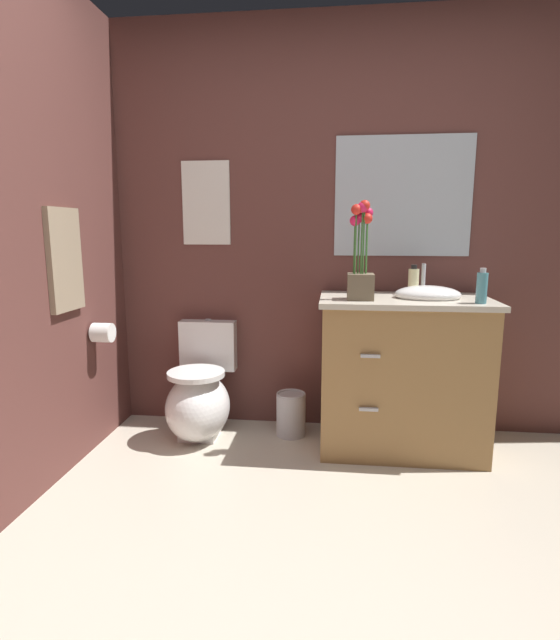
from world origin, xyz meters
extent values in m
plane|color=beige|center=(0.00, 0.00, 0.00)|extent=(9.20, 9.20, 0.00)
cube|color=brown|center=(0.20, 1.73, 1.25)|extent=(4.29, 0.05, 2.50)
ellipsoid|color=white|center=(-0.81, 1.38, 0.20)|extent=(0.38, 0.48, 0.40)
cube|color=white|center=(-0.81, 1.43, 0.09)|extent=(0.22, 0.26, 0.18)
cube|color=white|center=(-0.81, 1.67, 0.52)|extent=(0.36, 0.13, 0.32)
cylinder|color=white|center=(-0.81, 1.36, 0.42)|extent=(0.34, 0.34, 0.03)
cylinder|color=#B7B7BC|center=(-0.81, 1.67, 0.68)|extent=(0.04, 0.04, 0.02)
cube|color=#9E7242|center=(0.39, 1.40, 0.43)|extent=(0.90, 0.52, 0.85)
cube|color=beige|center=(0.39, 1.40, 0.87)|extent=(0.94, 0.56, 0.03)
ellipsoid|color=white|center=(0.51, 1.40, 0.90)|extent=(0.36, 0.26, 0.10)
cylinder|color=#B7B7BC|center=(0.51, 1.56, 0.97)|extent=(0.02, 0.02, 0.18)
cube|color=#B7B7BC|center=(0.19, 1.13, 0.61)|extent=(0.10, 0.02, 0.02)
cube|color=#B7B7BC|center=(0.19, 1.13, 0.32)|extent=(0.10, 0.02, 0.02)
cube|color=brown|center=(0.13, 1.31, 0.95)|extent=(0.14, 0.14, 0.14)
cylinder|color=#386B2D|center=(0.16, 1.31, 1.17)|extent=(0.01, 0.01, 0.29)
sphere|color=red|center=(0.16, 1.31, 1.31)|extent=(0.06, 0.06, 0.06)
cylinder|color=#386B2D|center=(0.16, 1.33, 1.18)|extent=(0.01, 0.01, 0.32)
sphere|color=#E01E51|center=(0.16, 1.33, 1.34)|extent=(0.06, 0.06, 0.06)
cylinder|color=#386B2D|center=(0.13, 1.33, 1.19)|extent=(0.01, 0.01, 0.33)
sphere|color=#E01E51|center=(0.13, 1.33, 1.36)|extent=(0.06, 0.06, 0.06)
cylinder|color=#386B2D|center=(0.12, 1.32, 1.17)|extent=(0.01, 0.01, 0.30)
sphere|color=#E01E51|center=(0.12, 1.32, 1.32)|extent=(0.06, 0.06, 0.06)
cylinder|color=#386B2D|center=(0.10, 1.31, 1.16)|extent=(0.01, 0.01, 0.28)
sphere|color=#E01E51|center=(0.10, 1.31, 1.30)|extent=(0.06, 0.06, 0.06)
cylinder|color=#386B2D|center=(0.10, 1.28, 1.19)|extent=(0.01, 0.01, 0.34)
sphere|color=red|center=(0.10, 1.28, 1.36)|extent=(0.06, 0.06, 0.06)
cylinder|color=#386B2D|center=(0.13, 1.29, 1.20)|extent=(0.01, 0.01, 0.35)
sphere|color=#E01E51|center=(0.13, 1.29, 1.37)|extent=(0.06, 0.06, 0.06)
cylinder|color=#386B2D|center=(0.14, 1.29, 1.20)|extent=(0.01, 0.01, 0.36)
sphere|color=red|center=(0.14, 1.29, 1.38)|extent=(0.06, 0.06, 0.06)
cylinder|color=beige|center=(0.45, 1.53, 0.96)|extent=(0.06, 0.06, 0.15)
cylinder|color=black|center=(0.45, 1.53, 1.05)|extent=(0.03, 0.03, 0.02)
cylinder|color=teal|center=(0.74, 1.23, 0.96)|extent=(0.05, 0.05, 0.16)
cylinder|color=#B7B7BC|center=(0.74, 1.23, 1.05)|extent=(0.03, 0.03, 0.02)
cylinder|color=#B7B7BC|center=(-0.26, 1.50, 0.13)|extent=(0.18, 0.18, 0.26)
torus|color=#B7B7BC|center=(-0.26, 1.50, 0.27)|extent=(0.18, 0.18, 0.01)
cube|color=silver|center=(-0.81, 1.70, 1.42)|extent=(0.30, 0.01, 0.51)
cube|color=#B2BCC6|center=(0.39, 1.70, 1.45)|extent=(0.80, 0.01, 0.70)
cube|color=gray|center=(-1.36, 1.00, 1.10)|extent=(0.03, 0.28, 0.52)
cylinder|color=white|center=(-1.31, 1.23, 0.68)|extent=(0.11, 0.11, 0.11)
camera|label=1|loc=(0.00, -1.35, 1.25)|focal=27.41mm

